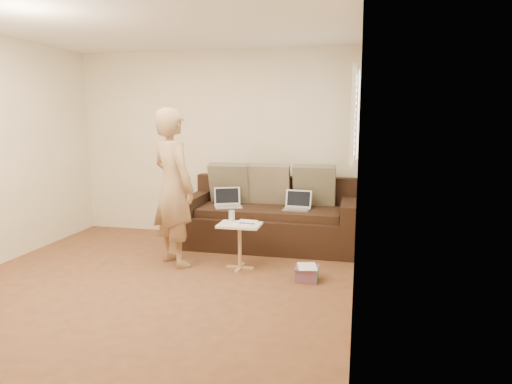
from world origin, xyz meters
TOP-DOWN VIEW (x-y plane):
  - floor at (0.00, 0.00)m, footprint 4.50×4.50m
  - ceiling at (0.00, 0.00)m, footprint 4.50×4.50m
  - wall_back at (0.00, 2.25)m, footprint 4.00×0.00m
  - wall_right at (2.00, 0.00)m, footprint 0.00×4.50m
  - window_blinds at (1.95, 1.50)m, footprint 0.12×0.88m
  - sofa at (0.90, 1.77)m, footprint 2.20×0.95m
  - pillow_left at (0.30, 1.98)m, footprint 0.55×0.29m
  - pillow_mid at (0.85, 2.00)m, footprint 0.55×0.27m
  - pillow_right at (1.45, 2.02)m, footprint 0.55×0.28m
  - laptop_silver at (1.26, 1.68)m, footprint 0.35×0.26m
  - laptop_white at (0.36, 1.67)m, footprint 0.42×0.37m
  - person at (-0.03, 0.81)m, footprint 0.79×0.74m
  - side_table at (0.74, 0.82)m, footprint 0.47×0.33m
  - drinking_glass at (0.62, 0.94)m, footprint 0.07×0.07m
  - scissors at (0.82, 0.82)m, footprint 0.20×0.13m
  - paper_on_table at (0.79, 0.88)m, footprint 0.25×0.33m
  - striped_box at (1.53, 0.60)m, footprint 0.24×0.24m

SIDE VIEW (x-z plane):
  - floor at x=0.00m, z-range 0.00..0.00m
  - striped_box at x=1.53m, z-range 0.00..0.15m
  - side_table at x=0.74m, z-range 0.00..0.51m
  - sofa at x=0.90m, z-range 0.00..0.85m
  - paper_on_table at x=0.79m, z-range 0.51..0.52m
  - laptop_silver at x=1.26m, z-range 0.41..0.63m
  - laptop_white at x=0.36m, z-range 0.39..0.65m
  - scissors at x=0.82m, z-range 0.51..0.53m
  - drinking_glass at x=0.62m, z-range 0.51..0.63m
  - pillow_left at x=0.30m, z-range 0.51..1.07m
  - pillow_mid at x=0.85m, z-range 0.51..1.07m
  - pillow_right at x=1.45m, z-range 0.51..1.07m
  - person at x=-0.03m, z-range 0.00..1.79m
  - wall_back at x=0.00m, z-range -0.70..3.30m
  - wall_right at x=2.00m, z-range -0.95..3.55m
  - window_blinds at x=1.95m, z-range 1.16..2.24m
  - ceiling at x=0.00m, z-range 2.60..2.60m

